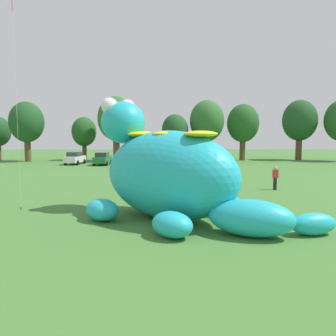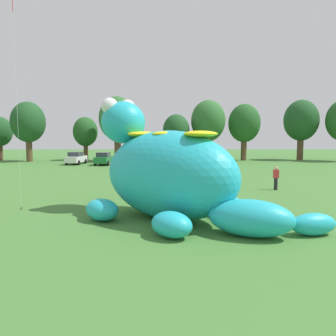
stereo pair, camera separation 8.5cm
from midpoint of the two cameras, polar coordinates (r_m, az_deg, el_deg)
name	(u,v)px [view 2 (the right image)]	position (r m, az deg, el deg)	size (l,w,h in m)	color
ground_plane	(172,216)	(16.27, 0.80, -8.34)	(160.00, 160.00, 0.00)	#427533
giant_inflatable_creature	(169,174)	(15.45, 0.28, -0.97)	(10.86, 8.38, 5.88)	#23B2C6
car_white	(76,158)	(47.16, -15.59, 1.66)	(2.32, 4.28, 1.72)	white
car_green	(104,159)	(45.26, -11.04, 1.61)	(2.12, 4.19, 1.72)	#1E7238
car_blue	(133,158)	(44.91, -6.00, 1.65)	(2.40, 4.31, 1.72)	#2347B7
car_black	(160,158)	(45.49, -1.27, 1.73)	(2.39, 4.31, 1.72)	black
car_orange	(189,159)	(44.64, 3.79, 1.65)	(2.15, 4.20, 1.72)	orange
tree_far_left	(0,132)	(59.39, -27.11, 5.61)	(3.94, 3.94, 6.99)	brown
tree_left	(28,123)	(54.62, -23.03, 7.26)	(5.11, 5.11, 9.06)	brown
tree_mid_left	(85,132)	(54.77, -14.08, 6.07)	(3.91, 3.91, 6.94)	brown
tree_centre_left	(117,119)	(51.09, -8.74, 8.37)	(5.56, 5.56, 9.87)	brown
tree_centre	(176,131)	(50.64, 1.48, 6.49)	(4.06, 4.06, 7.21)	brown
tree_centre_right	(208,121)	(52.14, 7.01, 8.04)	(5.33, 5.33, 9.46)	brown
tree_mid_right	(244,124)	(54.30, 13.12, 7.50)	(5.06, 5.06, 8.97)	brown
tree_right	(301,121)	(57.52, 22.11, 7.58)	(5.45, 5.45, 9.67)	brown
spectator_near_inflatable	(182,162)	(39.06, 2.44, 1.08)	(0.38, 0.26, 1.71)	#726656
spectator_mid_field	(207,163)	(36.91, 6.86, 0.78)	(0.38, 0.26, 1.71)	#2D334C
spectator_by_cars	(276,178)	(25.12, 18.28, -1.70)	(0.38, 0.26, 1.71)	black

